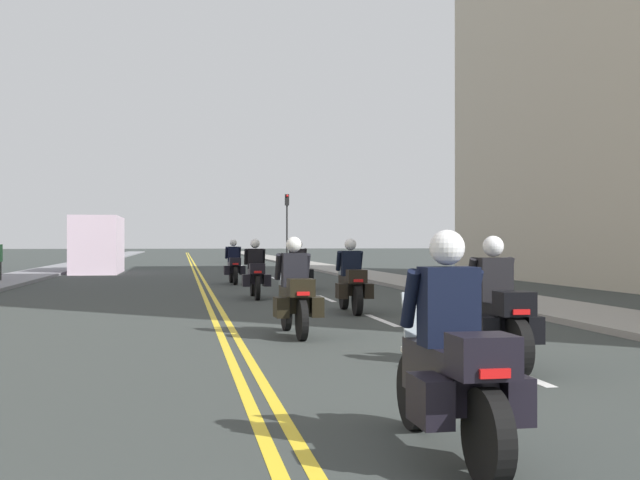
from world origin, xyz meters
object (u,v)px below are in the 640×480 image
(motorcycle_3, at_px, (351,283))
(motorcycle_5, at_px, (299,269))
(motorcycle_4, at_px, (255,274))
(motorcycle_6, at_px, (234,266))
(traffic_light_far, at_px, (287,216))
(motorcycle_0, at_px, (452,367))
(motorcycle_2, at_px, (295,295))
(motorcycle_1, at_px, (496,315))
(parked_truck, at_px, (99,247))

(motorcycle_3, relative_size, motorcycle_5, 1.04)
(motorcycle_4, relative_size, motorcycle_6, 0.99)
(traffic_light_far, bearing_deg, motorcycle_0, -96.29)
(motorcycle_2, bearing_deg, motorcycle_5, 79.26)
(motorcycle_1, xyz_separation_m, parked_truck, (-7.85, 31.44, 0.62))
(motorcycle_5, bearing_deg, traffic_light_far, 80.81)
(motorcycle_4, height_order, motorcycle_6, motorcycle_6)
(motorcycle_3, bearing_deg, motorcycle_1, -87.57)
(motorcycle_1, xyz_separation_m, motorcycle_4, (-1.79, 12.35, 0.02))
(motorcycle_0, relative_size, motorcycle_1, 1.01)
(motorcycle_2, bearing_deg, motorcycle_6, 87.89)
(motorcycle_6, relative_size, traffic_light_far, 0.45)
(motorcycle_5, bearing_deg, motorcycle_4, -117.85)
(motorcycle_3, bearing_deg, motorcycle_2, -113.11)
(motorcycle_3, bearing_deg, motorcycle_5, 90.82)
(motorcycle_3, height_order, motorcycle_6, motorcycle_6)
(motorcycle_0, xyz_separation_m, motorcycle_2, (-0.07, 7.35, 0.02))
(motorcycle_2, height_order, motorcycle_4, same)
(motorcycle_3, bearing_deg, motorcycle_0, -97.28)
(motorcycle_1, relative_size, motorcycle_2, 1.01)
(motorcycle_4, distance_m, traffic_light_far, 34.38)
(motorcycle_1, bearing_deg, motorcycle_3, 91.57)
(motorcycle_4, relative_size, traffic_light_far, 0.45)
(traffic_light_far, height_order, parked_truck, traffic_light_far)
(traffic_light_far, bearing_deg, motorcycle_1, -94.48)
(motorcycle_4, bearing_deg, motorcycle_5, 64.92)
(motorcycle_5, distance_m, parked_truck, 17.30)
(motorcycle_1, xyz_separation_m, motorcycle_6, (-1.89, 19.84, 0.01))
(motorcycle_0, distance_m, parked_truck, 35.61)
(motorcycle_6, bearing_deg, motorcycle_5, -65.66)
(motorcycle_4, xyz_separation_m, motorcycle_5, (1.75, 3.67, -0.01))
(motorcycle_3, relative_size, motorcycle_6, 0.99)
(parked_truck, bearing_deg, motorcycle_0, -80.33)
(motorcycle_1, relative_size, parked_truck, 0.33)
(motorcycle_3, height_order, parked_truck, parked_truck)
(motorcycle_0, relative_size, motorcycle_4, 0.98)
(motorcycle_3, xyz_separation_m, motorcycle_5, (0.10, 8.36, 0.01))
(motorcycle_1, distance_m, parked_truck, 32.41)
(motorcycle_4, bearing_deg, parked_truck, 108.10)
(motorcycle_1, bearing_deg, parked_truck, 104.64)
(motorcycle_2, relative_size, motorcycle_3, 0.95)
(motorcycle_5, bearing_deg, motorcycle_0, -97.63)
(motorcycle_4, xyz_separation_m, motorcycle_6, (-0.10, 7.49, -0.01))
(motorcycle_4, distance_m, motorcycle_5, 4.07)
(traffic_light_far, bearing_deg, parked_truck, -127.86)
(motorcycle_0, height_order, motorcycle_1, motorcycle_0)
(motorcycle_6, bearing_deg, motorcycle_3, -83.35)
(motorcycle_3, relative_size, traffic_light_far, 0.45)
(motorcycle_2, xyz_separation_m, parked_truck, (-5.91, 27.75, 0.60))
(motorcycle_1, bearing_deg, motorcycle_4, 98.84)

